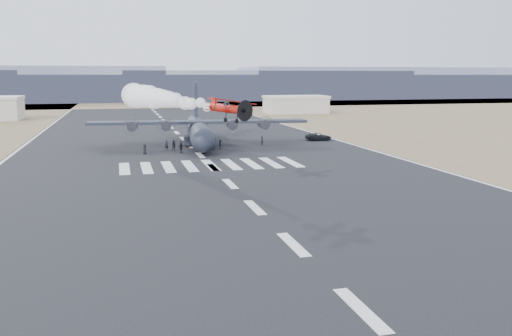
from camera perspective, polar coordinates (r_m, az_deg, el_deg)
name	(u,v)px	position (r m, az deg, el deg)	size (l,w,h in m)	color
ground	(361,310)	(31.22, 11.03, -14.42)	(500.00, 500.00, 0.00)	black
scrub_far	(146,103)	(256.27, -11.51, 6.70)	(500.00, 80.00, 0.00)	brown
runway_markings	(200,155)	(87.48, -5.89, 1.35)	(60.00, 260.00, 0.01)	silver
ridge_seg_c	(5,84)	(290.47, -24.92, 8.01)	(150.00, 50.00, 17.00)	slate
ridge_seg_d	(142,88)	(285.99, -11.86, 8.29)	(150.00, 50.00, 13.00)	slate
ridge_seg_e	(265,85)	(296.02, 0.94, 8.73)	(150.00, 50.00, 15.00)	slate
ridge_seg_f	(375,83)	(319.24, 12.41, 8.76)	(150.00, 50.00, 17.00)	slate
ridge_seg_g	(474,86)	(353.11, 21.97, 8.03)	(150.00, 50.00, 13.00)	slate
hangar_right	(296,104)	(185.39, 4.19, 6.71)	(20.50, 12.50, 5.90)	#ABA698
aerobatic_biplane	(229,108)	(56.11, -2.89, 6.31)	(6.04, 5.62, 2.68)	#A9240B
smoke_trail	(147,97)	(80.78, -11.40, 7.34)	(10.12, 31.58, 3.80)	white
transport_aircraft	(199,129)	(100.43, -6.05, 4.10)	(39.25, 32.25, 11.32)	#1E212E
support_vehicle	(319,137)	(107.97, 6.61, 3.30)	(2.38, 5.16, 1.43)	black
crew_a	(167,145)	(93.58, -9.39, 2.36)	(0.65, 0.53, 1.78)	black
crew_b	(212,145)	(93.65, -4.66, 2.47)	(0.88, 0.54, 1.80)	black
crew_c	(220,144)	(94.59, -3.77, 2.50)	(1.05, 0.49, 1.63)	black
crew_d	(181,147)	(90.55, -7.91, 2.16)	(1.04, 0.53, 1.78)	black
crew_e	(145,149)	(90.03, -11.65, 1.96)	(0.81, 0.49, 1.65)	black
crew_f	(195,144)	(95.66, -6.41, 2.53)	(1.48, 0.48, 1.59)	black
crew_g	(262,141)	(99.71, 0.64, 2.89)	(0.59, 0.49, 1.63)	black
crew_h	(174,145)	(93.55, -8.63, 2.38)	(0.86, 0.53, 1.77)	black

